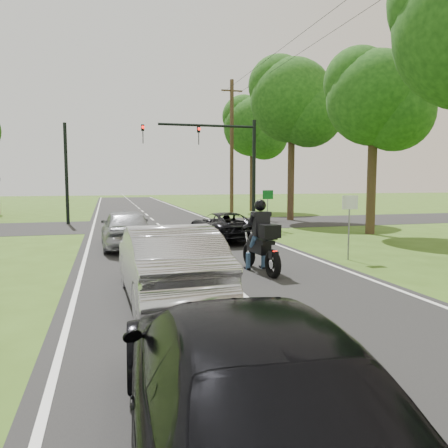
{
  "coord_description": "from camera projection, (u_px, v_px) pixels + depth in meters",
  "views": [
    {
      "loc": [
        -2.96,
        -9.64,
        2.61
      ],
      "look_at": [
        0.46,
        3.0,
        1.3
      ],
      "focal_mm": 35.0,
      "sensor_mm": 36.0,
      "label": 1
    }
  ],
  "objects": [
    {
      "name": "dark_car_behind",
      "position": [
        240.0,
        380.0,
        4.03
      ],
      "size": [
        2.44,
        5.36,
        1.52
      ],
      "primitive_type": "imported",
      "rotation": [
        0.0,
        0.0,
        3.08
      ],
      "color": "black",
      "rests_on": "road"
    },
    {
      "name": "sign_white",
      "position": [
        350.0,
        212.0,
        14.21
      ],
      "size": [
        0.55,
        0.07,
        2.12
      ],
      "color": "slate",
      "rests_on": "ground"
    },
    {
      "name": "tree_row_e",
      "position": [
        257.0,
        130.0,
        36.83
      ],
      "size": [
        5.28,
        5.12,
        9.61
      ],
      "color": "#332316",
      "rests_on": "ground"
    },
    {
      "name": "utility_pole_far",
      "position": [
        232.0,
        147.0,
        32.52
      ],
      "size": [
        1.6,
        0.28,
        10.0
      ],
      "color": "#4A3421",
      "rests_on": "ground"
    },
    {
      "name": "signal_pole_far",
      "position": [
        66.0,
        174.0,
        25.92
      ],
      "size": [
        0.2,
        0.2,
        6.0
      ],
      "primitive_type": "cylinder",
      "color": "black",
      "rests_on": "ground"
    },
    {
      "name": "silver_suv",
      "position": [
        126.0,
        228.0,
        16.82
      ],
      "size": [
        1.92,
        4.53,
        1.53
      ],
      "primitive_type": "imported",
      "rotation": [
        0.0,
        0.0,
        3.17
      ],
      "color": "#9DA0A5",
      "rests_on": "road"
    },
    {
      "name": "sign_green",
      "position": [
        268.0,
        201.0,
        21.95
      ],
      "size": [
        0.55,
        0.07,
        2.12
      ],
      "color": "slate",
      "rests_on": "ground"
    },
    {
      "name": "cross_road",
      "position": [
        159.0,
        225.0,
        25.65
      ],
      "size": [
        60.0,
        7.0,
        0.01
      ],
      "primitive_type": "cube",
      "color": "black",
      "rests_on": "ground"
    },
    {
      "name": "road",
      "position": [
        174.0,
        238.0,
        19.89
      ],
      "size": [
        8.0,
        100.0,
        0.01
      ],
      "primitive_type": "cube",
      "color": "black",
      "rests_on": "ground"
    },
    {
      "name": "tree_row_c",
      "position": [
        381.0,
        104.0,
        20.65
      ],
      "size": [
        4.8,
        4.65,
        8.76
      ],
      "color": "#332316",
      "rests_on": "ground"
    },
    {
      "name": "motorcycle_rider",
      "position": [
        262.0,
        243.0,
        12.38
      ],
      "size": [
        0.69,
        2.45,
        2.11
      ],
      "rotation": [
        0.0,
        0.0,
        0.07
      ],
      "color": "black",
      "rests_on": "ground"
    },
    {
      "name": "dark_suv",
      "position": [
        223.0,
        226.0,
        18.88
      ],
      "size": [
        2.35,
        4.59,
        1.24
      ],
      "primitive_type": "imported",
      "rotation": [
        0.0,
        0.0,
        3.21
      ],
      "color": "black",
      "rests_on": "road"
    },
    {
      "name": "traffic_signal",
      "position": [
        222.0,
        153.0,
        24.19
      ],
      "size": [
        6.38,
        0.44,
        6.0
      ],
      "color": "black",
      "rests_on": "ground"
    },
    {
      "name": "tree_row_d",
      "position": [
        298.0,
        105.0,
        28.01
      ],
      "size": [
        5.76,
        5.58,
        10.45
      ],
      "color": "#332316",
      "rests_on": "ground"
    },
    {
      "name": "ground",
      "position": [
        239.0,
        291.0,
        10.28
      ],
      "size": [
        140.0,
        140.0,
        0.0
      ],
      "primitive_type": "plane",
      "color": "#385517",
      "rests_on": "ground"
    },
    {
      "name": "silver_sedan",
      "position": [
        167.0,
        262.0,
        9.46
      ],
      "size": [
        1.93,
        5.08,
        1.65
      ],
      "primitive_type": "imported",
      "rotation": [
        0.0,
        0.0,
        3.18
      ],
      "color": "#B7B6BB",
      "rests_on": "road"
    }
  ]
}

